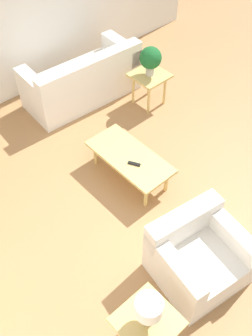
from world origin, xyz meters
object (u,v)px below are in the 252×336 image
object	(u,v)px
coffee_table	(130,158)
potted_plant	(151,59)
side_table_lamp	(147,324)
sofa	(83,81)
side_table_plant	(149,79)
armchair	(197,256)
table_lamp	(149,309)

from	to	relation	value
coffee_table	potted_plant	size ratio (longest dim) A/B	2.61
coffee_table	side_table_lamp	xyz separation A→B (m)	(-1.69, 1.34, 0.11)
sofa	side_table_plant	world-z (taller)	sofa
sofa	side_table_plant	size ratio (longest dim) A/B	3.43
armchair	sofa	bearing A→B (deg)	81.75
potted_plant	table_lamp	distance (m)	3.72
potted_plant	table_lamp	size ratio (longest dim) A/B	1.21
armchair	coffee_table	bearing A→B (deg)	83.70
coffee_table	side_table_plant	bearing A→B (deg)	-53.45
side_table_lamp	table_lamp	distance (m)	0.34
side_table_lamp	armchair	bearing A→B (deg)	-78.12
sofa	side_table_lamp	xyz separation A→B (m)	(-3.43, 1.94, 0.13)
sofa	coffee_table	distance (m)	1.83
armchair	potted_plant	xyz separation A→B (m)	(2.44, -1.69, 0.51)
sofa	coffee_table	xyz separation A→B (m)	(-1.73, 0.60, 0.01)
coffee_table	side_table_lamp	distance (m)	2.17
side_table_plant	side_table_lamp	world-z (taller)	same
sofa	side_table_plant	xyz separation A→B (m)	(-0.79, -0.68, 0.13)
side_table_plant	table_lamp	xyz separation A→B (m)	(-2.64, 2.62, 0.34)
armchair	side_table_lamp	distance (m)	0.97
sofa	table_lamp	distance (m)	3.97
armchair	side_table_plant	bearing A→B (deg)	64.43
sofa	potted_plant	bearing A→B (deg)	134.20
sofa	coffee_table	size ratio (longest dim) A/B	1.58
coffee_table	potted_plant	world-z (taller)	potted_plant
coffee_table	table_lamp	xyz separation A→B (m)	(-1.69, 1.34, 0.45)
side_table_plant	potted_plant	xyz separation A→B (m)	(0.00, 0.00, 0.36)
sofa	armchair	distance (m)	3.39
potted_plant	side_table_plant	bearing A→B (deg)	180.00
armchair	potted_plant	distance (m)	3.01
armchair	table_lamp	size ratio (longest dim) A/B	2.70
coffee_table	table_lamp	world-z (taller)	table_lamp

